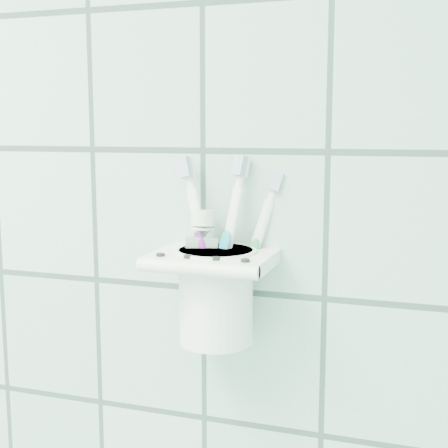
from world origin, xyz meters
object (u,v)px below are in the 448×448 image
cup (216,293)px  toothpaste_tube (198,264)px  holder_bracket (213,261)px  toothbrush_pink (219,245)px  toothbrush_blue (209,245)px  toothbrush_orange (227,248)px

cup → toothpaste_tube: size_ratio=0.75×
holder_bracket → toothpaste_tube: toothpaste_tube is taller
toothbrush_pink → toothbrush_blue: bearing=-174.0°
holder_bracket → toothbrush_blue: bearing=-130.0°
toothbrush_pink → toothpaste_tube: size_ratio=1.45×
toothbrush_blue → toothbrush_pink: bearing=18.7°
cup → toothbrush_blue: toothbrush_blue is taller
toothbrush_orange → toothbrush_blue: bearing=-115.3°
holder_bracket → toothbrush_pink: (0.01, -0.00, 0.02)m
holder_bracket → cup: (0.00, 0.00, -0.04)m
toothbrush_orange → toothpaste_tube: size_ratio=1.34×
cup → toothbrush_blue: 0.06m
holder_bracket → toothbrush_pink: 0.02m
toothbrush_blue → toothpaste_tube: size_ratio=1.44×
cup → toothbrush_orange: toothbrush_orange is taller
toothbrush_orange → holder_bracket: bearing=-112.1°
toothbrush_pink → toothbrush_orange: (0.00, 0.03, -0.01)m
holder_bracket → toothbrush_blue: toothbrush_blue is taller
toothbrush_blue → toothpaste_tube: toothbrush_blue is taller
toothbrush_blue → toothpaste_tube: (-0.02, 0.01, -0.02)m
toothbrush_blue → toothbrush_orange: bearing=89.0°
toothbrush_pink → toothbrush_blue: 0.01m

